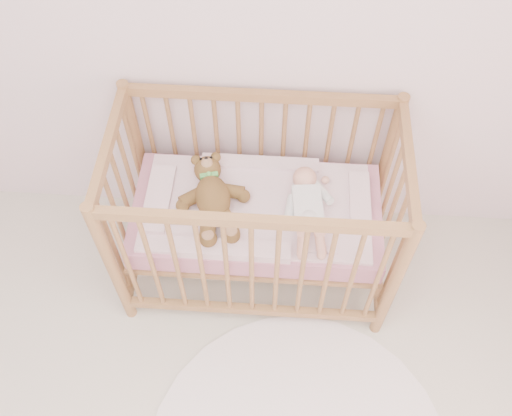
# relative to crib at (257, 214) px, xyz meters

# --- Properties ---
(wall_back) EXTENTS (4.00, 0.02, 2.70)m
(wall_back) POSITION_rel_crib_xyz_m (-0.27, 0.40, 0.85)
(wall_back) COLOR silver
(wall_back) RESTS_ON floor
(crib) EXTENTS (1.36, 0.76, 1.00)m
(crib) POSITION_rel_crib_xyz_m (0.00, 0.00, 0.00)
(crib) COLOR #A47745
(crib) RESTS_ON floor
(mattress) EXTENTS (1.22, 0.62, 0.13)m
(mattress) POSITION_rel_crib_xyz_m (0.00, 0.00, -0.01)
(mattress) COLOR pink
(mattress) RESTS_ON crib
(blanket) EXTENTS (1.10, 0.58, 0.06)m
(blanket) POSITION_rel_crib_xyz_m (0.00, 0.00, 0.06)
(blanket) COLOR #F8ABBD
(blanket) RESTS_ON mattress
(baby) EXTENTS (0.31, 0.55, 0.13)m
(baby) POSITION_rel_crib_xyz_m (0.24, -0.02, 0.14)
(baby) COLOR silver
(baby) RESTS_ON blanket
(teddy_bear) EXTENTS (0.50, 0.61, 0.15)m
(teddy_bear) POSITION_rel_crib_xyz_m (-0.21, -0.02, 0.15)
(teddy_bear) COLOR brown
(teddy_bear) RESTS_ON blanket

